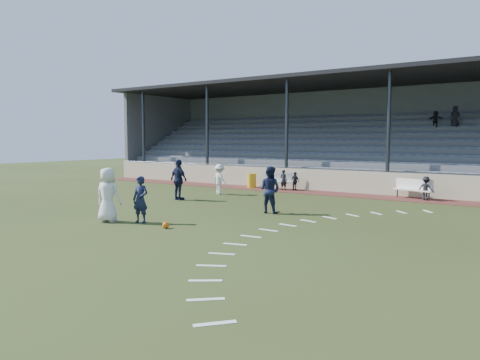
% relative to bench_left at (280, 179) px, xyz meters
% --- Properties ---
extents(ground, '(90.00, 90.00, 0.00)m').
position_rel_bench_left_xyz_m(ground, '(2.97, -10.82, -0.58)').
color(ground, '#2C3817').
rests_on(ground, ground).
extents(cinder_track, '(34.00, 2.00, 0.02)m').
position_rel_bench_left_xyz_m(cinder_track, '(2.97, -0.32, -0.57)').
color(cinder_track, '#502420').
rests_on(cinder_track, ground).
extents(retaining_wall, '(34.00, 0.18, 1.20)m').
position_rel_bench_left_xyz_m(retaining_wall, '(2.97, 0.73, 0.02)').
color(retaining_wall, beige).
rests_on(retaining_wall, ground).
extents(bench_left, '(2.02, 1.09, 0.95)m').
position_rel_bench_left_xyz_m(bench_left, '(0.00, 0.00, 0.00)').
color(bench_left, white).
rests_on(bench_left, cinder_track).
extents(bench_right, '(2.03, 1.03, 0.95)m').
position_rel_bench_left_xyz_m(bench_right, '(7.53, 0.01, 0.00)').
color(bench_right, white).
rests_on(bench_right, cinder_track).
extents(trash_bin, '(0.53, 0.53, 0.85)m').
position_rel_bench_left_xyz_m(trash_bin, '(-1.81, -0.21, -0.14)').
color(trash_bin, gold).
rests_on(trash_bin, cinder_track).
extents(football, '(0.22, 0.22, 0.22)m').
position_rel_bench_left_xyz_m(football, '(2.88, -12.47, -0.47)').
color(football, orange).
rests_on(football, ground).
extents(player_white_lead, '(1.08, 0.86, 1.92)m').
position_rel_bench_left_xyz_m(player_white_lead, '(0.36, -12.73, 0.38)').
color(player_white_lead, white).
rests_on(player_white_lead, ground).
extents(player_navy_lead, '(0.66, 0.50, 1.64)m').
position_rel_bench_left_xyz_m(player_navy_lead, '(1.44, -12.20, 0.23)').
color(player_navy_lead, '#141B38').
rests_on(player_navy_lead, ground).
extents(player_navy_mid, '(0.91, 0.71, 1.85)m').
position_rel_bench_left_xyz_m(player_navy_mid, '(4.01, -7.76, 0.34)').
color(player_navy_mid, '#141B38').
rests_on(player_navy_mid, ground).
extents(player_white_wing, '(1.16, 0.87, 1.60)m').
position_rel_bench_left_xyz_m(player_white_wing, '(-1.41, -3.89, 0.21)').
color(player_white_wing, white).
rests_on(player_white_wing, ground).
extents(player_navy_wing, '(1.21, 0.68, 1.96)m').
position_rel_bench_left_xyz_m(player_navy_wing, '(-1.63, -6.84, 0.39)').
color(player_navy_wing, '#141B38').
rests_on(player_navy_wing, ground).
extents(sub_left_near, '(0.43, 0.29, 1.16)m').
position_rel_bench_left_xyz_m(sub_left_near, '(0.43, -0.30, 0.02)').
color(sub_left_near, black).
rests_on(sub_left_near, cinder_track).
extents(sub_left_far, '(0.66, 0.41, 1.05)m').
position_rel_bench_left_xyz_m(sub_left_far, '(1.08, -0.12, -0.04)').
color(sub_left_far, black).
rests_on(sub_left_far, cinder_track).
extents(sub_right, '(0.78, 0.52, 1.14)m').
position_rel_bench_left_xyz_m(sub_right, '(8.18, -0.33, 0.00)').
color(sub_right, black).
rests_on(sub_right, cinder_track).
extents(grandstand, '(34.60, 9.00, 6.61)m').
position_rel_bench_left_xyz_m(grandstand, '(2.97, 5.44, 1.62)').
color(grandstand, slate).
rests_on(grandstand, ground).
extents(penalty_arc, '(3.89, 14.63, 0.01)m').
position_rel_bench_left_xyz_m(penalty_arc, '(7.09, -10.82, -0.58)').
color(penalty_arc, white).
rests_on(penalty_arc, ground).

